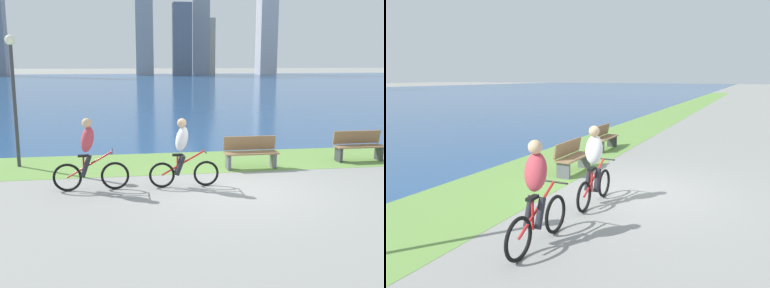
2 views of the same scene
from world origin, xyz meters
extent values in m
plane|color=gray|center=(0.00, 0.00, 0.00)|extent=(300.00, 300.00, 0.00)
cube|color=#6B9947|center=(0.00, 3.01, 0.00)|extent=(120.00, 2.81, 0.01)
cube|color=navy|center=(0.00, 46.04, 0.00)|extent=(300.00, 83.25, 0.00)
torus|color=black|center=(-0.64, 0.46, 0.31)|extent=(0.62, 0.06, 0.62)
torus|color=black|center=(-1.71, 0.46, 0.31)|extent=(0.62, 0.06, 0.62)
cylinder|color=red|center=(-1.20, 0.46, 0.59)|extent=(1.04, 0.04, 0.60)
cylinder|color=red|center=(-1.33, 0.46, 0.54)|extent=(0.04, 0.04, 0.46)
cube|color=black|center=(-1.33, 0.46, 0.79)|extent=(0.24, 0.10, 0.05)
cylinder|color=black|center=(-0.69, 0.46, 0.87)|extent=(0.03, 0.52, 0.03)
ellipsoid|color=white|center=(-1.23, 0.46, 1.17)|extent=(0.40, 0.36, 0.65)
sphere|color=#D8AD84|center=(-1.23, 0.46, 1.55)|extent=(0.22, 0.22, 0.22)
cylinder|color=#26262D|center=(-1.28, 0.56, 0.55)|extent=(0.27, 0.11, 0.49)
cylinder|color=#26262D|center=(-1.28, 0.36, 0.55)|extent=(0.27, 0.11, 0.49)
torus|color=black|center=(-2.81, 0.49, 0.33)|extent=(0.66, 0.06, 0.66)
torus|color=black|center=(-3.89, 0.49, 0.33)|extent=(0.66, 0.06, 0.66)
cylinder|color=red|center=(-3.38, 0.49, 0.62)|extent=(1.06, 0.04, 0.62)
cylinder|color=red|center=(-3.51, 0.49, 0.57)|extent=(0.04, 0.04, 0.48)
cube|color=black|center=(-3.51, 0.49, 0.83)|extent=(0.24, 0.10, 0.05)
cylinder|color=black|center=(-2.86, 0.49, 0.91)|extent=(0.03, 0.52, 0.03)
ellipsoid|color=#BF3F4C|center=(-3.41, 0.49, 1.21)|extent=(0.40, 0.36, 0.65)
sphere|color=#D8AD84|center=(-3.41, 0.49, 1.59)|extent=(0.22, 0.22, 0.22)
cylinder|color=#26262D|center=(-3.46, 0.59, 0.59)|extent=(0.27, 0.11, 0.49)
cylinder|color=#26262D|center=(-3.46, 0.39, 0.59)|extent=(0.27, 0.11, 0.49)
cube|color=olive|center=(0.91, 1.96, 0.45)|extent=(1.50, 0.45, 0.04)
cube|color=olive|center=(0.91, 2.15, 0.70)|extent=(1.50, 0.11, 0.40)
cube|color=#595960|center=(1.56, 1.96, 0.23)|extent=(0.08, 0.37, 0.45)
cube|color=#595960|center=(0.26, 1.96, 0.23)|extent=(0.08, 0.37, 0.45)
cube|color=olive|center=(4.40, 2.39, 0.45)|extent=(1.50, 0.45, 0.04)
cube|color=olive|center=(4.40, 2.59, 0.70)|extent=(1.50, 0.11, 0.40)
cube|color=#38383D|center=(5.05, 2.39, 0.23)|extent=(0.08, 0.37, 0.45)
cube|color=#38383D|center=(3.75, 2.39, 0.23)|extent=(0.08, 0.37, 0.45)
cylinder|color=#38383D|center=(-5.57, 3.21, 1.72)|extent=(0.10, 0.10, 3.44)
sphere|color=white|center=(-5.57, 3.21, 3.54)|extent=(0.28, 0.28, 0.28)
cube|color=#8C939E|center=(1.66, 79.58, 13.39)|extent=(3.38, 3.84, 26.78)
cube|color=slate|center=(8.94, 77.99, 6.88)|extent=(3.57, 3.26, 13.76)
cube|color=#8C939E|center=(13.23, 82.25, 13.67)|extent=(3.52, 3.27, 27.34)
cube|color=#ADA899|center=(14.72, 82.51, 5.70)|extent=(3.09, 2.67, 11.39)
cube|color=#B7B7BC|center=(26.71, 80.11, 12.77)|extent=(3.49, 3.99, 25.54)
camera|label=1|loc=(-2.55, -9.72, 3.00)|focal=41.44mm
camera|label=2|loc=(-8.00, -2.43, 2.62)|focal=34.55mm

